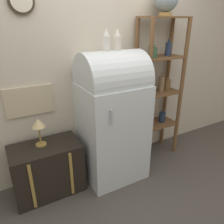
{
  "coord_description": "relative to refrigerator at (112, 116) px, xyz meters",
  "views": [
    {
      "loc": [
        -1.1,
        -1.74,
        1.77
      ],
      "look_at": [
        -0.0,
        0.24,
        0.82
      ],
      "focal_mm": 35.0,
      "sensor_mm": 36.0,
      "label": 1
    }
  ],
  "objects": [
    {
      "name": "refrigerator",
      "position": [
        0.0,
        0.0,
        0.0
      ],
      "size": [
        0.69,
        0.65,
        1.5
      ],
      "color": "silver",
      "rests_on": "ground_plane"
    },
    {
      "name": "wall_back",
      "position": [
        -0.0,
        0.33,
        0.57
      ],
      "size": [
        7.0,
        0.09,
        2.7
      ],
      "color": "beige",
      "rests_on": "ground_plane"
    },
    {
      "name": "vase_left",
      "position": [
        -0.06,
        0.01,
        0.82
      ],
      "size": [
        0.07,
        0.07,
        0.22
      ],
      "color": "white",
      "rests_on": "refrigerator"
    },
    {
      "name": "shelf_unit",
      "position": [
        0.76,
        0.12,
        0.25
      ],
      "size": [
        0.59,
        0.33,
        1.82
      ],
      "color": "brown",
      "rests_on": "ground_plane"
    },
    {
      "name": "ground_plane",
      "position": [
        0.0,
        -0.24,
        -0.78
      ],
      "size": [
        12.0,
        12.0,
        0.0
      ],
      "primitive_type": "plane",
      "color": "#4C4742"
    },
    {
      "name": "vase_center",
      "position": [
        0.07,
        0.01,
        0.82
      ],
      "size": [
        0.08,
        0.08,
        0.21
      ],
      "color": "silver",
      "rests_on": "refrigerator"
    },
    {
      "name": "globe",
      "position": [
        0.78,
        0.14,
        1.21
      ],
      "size": [
        0.27,
        0.27,
        0.31
      ],
      "color": "#AD8942",
      "rests_on": "shelf_unit"
    },
    {
      "name": "desk_lamp",
      "position": [
        -0.79,
        0.1,
        0.02
      ],
      "size": [
        0.13,
        0.13,
        0.3
      ],
      "color": "#AD8942",
      "rests_on": "suitcase_trunk"
    },
    {
      "name": "suitcase_trunk",
      "position": [
        -0.77,
        0.06,
        -0.49
      ],
      "size": [
        0.72,
        0.43,
        0.57
      ],
      "color": "black",
      "rests_on": "ground_plane"
    }
  ]
}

